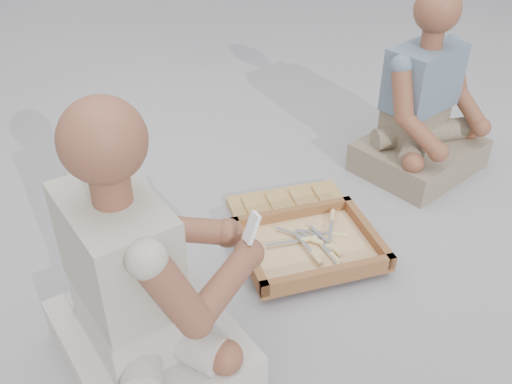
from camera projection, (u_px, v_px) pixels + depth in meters
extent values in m
plane|color=#A3A2A7|center=(287.00, 279.00, 2.28)|extent=(60.00, 60.00, 0.00)
cube|color=#A88641|center=(292.00, 212.00, 2.63)|extent=(0.55, 0.37, 0.04)
cube|color=brown|center=(309.00, 249.00, 2.37)|extent=(0.58, 0.47, 0.02)
cube|color=brown|center=(292.00, 214.00, 2.51)|extent=(0.56, 0.06, 0.06)
cube|color=brown|center=(329.00, 275.00, 2.18)|extent=(0.56, 0.06, 0.06)
cube|color=brown|center=(367.00, 230.00, 2.41)|extent=(0.05, 0.45, 0.06)
cube|color=brown|center=(248.00, 254.00, 2.28)|extent=(0.05, 0.45, 0.06)
cube|color=#D9A980|center=(309.00, 246.00, 2.36)|extent=(0.51, 0.40, 0.01)
cube|color=silver|center=(321.00, 243.00, 2.36)|extent=(0.04, 0.15, 0.00)
cylinder|color=tan|center=(335.00, 259.00, 2.28)|extent=(0.03, 0.07, 0.02)
cube|color=silver|center=(328.00, 253.00, 2.31)|extent=(0.04, 0.15, 0.00)
cylinder|color=tan|center=(343.00, 269.00, 2.22)|extent=(0.03, 0.07, 0.02)
cube|color=silver|center=(283.00, 243.00, 2.35)|extent=(0.15, 0.02, 0.00)
cylinder|color=tan|center=(308.00, 239.00, 2.37)|extent=(0.07, 0.02, 0.02)
cube|color=silver|center=(313.00, 232.00, 2.43)|extent=(0.14, 0.07, 0.00)
cylinder|color=tan|center=(339.00, 234.00, 2.41)|extent=(0.07, 0.05, 0.02)
cube|color=silver|center=(303.00, 242.00, 2.34)|extent=(0.04, 0.15, 0.00)
cylinder|color=tan|center=(316.00, 258.00, 2.26)|extent=(0.03, 0.07, 0.02)
cube|color=silver|center=(330.00, 231.00, 2.41)|extent=(0.08, 0.14, 0.00)
cylinder|color=tan|center=(332.00, 216.00, 2.50)|extent=(0.05, 0.07, 0.02)
cube|color=silver|center=(291.00, 233.00, 2.41)|extent=(0.12, 0.11, 0.00)
cylinder|color=tan|center=(315.00, 241.00, 2.36)|extent=(0.07, 0.06, 0.02)
cube|color=silver|center=(320.00, 235.00, 2.40)|extent=(0.05, 0.15, 0.00)
cylinder|color=tan|center=(335.00, 250.00, 2.32)|extent=(0.04, 0.07, 0.02)
cube|color=silver|center=(312.00, 238.00, 2.39)|extent=(0.09, 0.13, 0.00)
cylinder|color=tan|center=(333.00, 249.00, 2.33)|extent=(0.06, 0.07, 0.02)
cube|color=#D9A980|center=(319.00, 240.00, 2.48)|extent=(0.02, 0.02, 0.00)
cube|color=#D9A980|center=(348.00, 258.00, 2.39)|extent=(0.02, 0.02, 0.00)
cube|color=#D9A980|center=(337.00, 282.00, 2.26)|extent=(0.02, 0.02, 0.00)
cube|color=#D9A980|center=(242.00, 238.00, 2.50)|extent=(0.02, 0.02, 0.00)
cube|color=#D9A980|center=(261.00, 265.00, 2.35)|extent=(0.02, 0.02, 0.00)
cube|color=#D9A980|center=(356.00, 207.00, 2.69)|extent=(0.02, 0.02, 0.00)
cube|color=#D9A980|center=(241.00, 226.00, 2.56)|extent=(0.02, 0.02, 0.00)
cube|color=#D9A980|center=(315.00, 260.00, 2.37)|extent=(0.02, 0.02, 0.00)
cube|color=#BCB5AE|center=(151.00, 346.00, 1.89)|extent=(0.69, 0.77, 0.16)
cube|color=#BCB5AE|center=(126.00, 316.00, 1.76)|extent=(0.33, 0.40, 0.20)
cube|color=#A7A594|center=(118.00, 249.00, 1.62)|extent=(0.36, 0.45, 0.33)
sphere|color=brown|center=(103.00, 140.00, 1.43)|extent=(0.23, 0.23, 0.23)
sphere|color=brown|center=(228.00, 233.00, 1.95)|extent=(0.10, 0.10, 0.10)
sphere|color=brown|center=(249.00, 253.00, 1.86)|extent=(0.10, 0.10, 0.10)
cube|color=gray|center=(419.00, 155.00, 2.94)|extent=(0.74, 0.68, 0.15)
cube|color=gray|center=(414.00, 122.00, 2.88)|extent=(0.38, 0.33, 0.18)
cube|color=slate|center=(424.00, 77.00, 2.74)|extent=(0.43, 0.37, 0.31)
sphere|color=brown|center=(438.00, 9.00, 2.55)|extent=(0.21, 0.21, 0.21)
sphere|color=brown|center=(481.00, 127.00, 2.81)|extent=(0.10, 0.10, 0.10)
sphere|color=brown|center=(438.00, 152.00, 2.61)|extent=(0.10, 0.10, 0.10)
cube|color=white|center=(252.00, 228.00, 1.80)|extent=(0.06, 0.05, 0.10)
cube|color=black|center=(252.00, 225.00, 1.80)|extent=(0.02, 0.04, 0.03)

